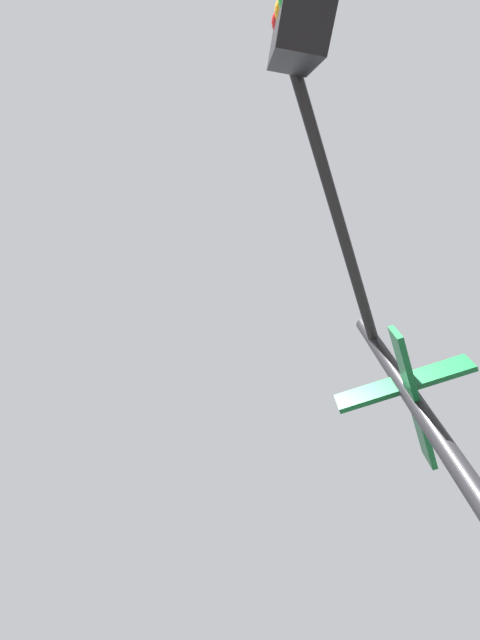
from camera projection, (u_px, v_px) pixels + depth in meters
The scene contains 1 object.
traffic_signal_near at pixel (392, 269), 2.31m from camera, with size 1.80×2.76×5.70m.
Camera 1 is at (-5.42, -5.84, 1.80)m, focal length 24.44 mm.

